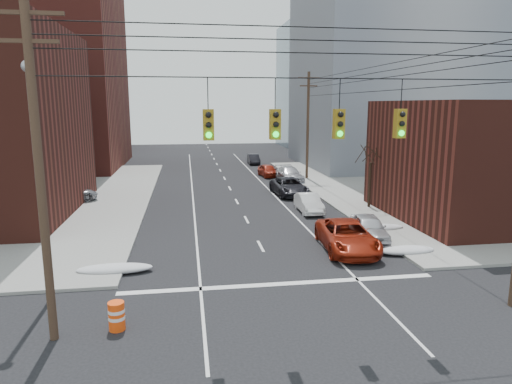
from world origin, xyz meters
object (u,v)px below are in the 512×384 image
object	(u,v)px
lot_car_c	(23,196)
parked_car_d	(289,174)
parked_car_a	(369,228)
lot_car_a	(54,195)
lot_car_d	(22,193)
lot_car_b	(66,194)
parked_car_b	(309,203)
parked_car_e	(268,171)
parked_car_c	(289,187)
parked_car_f	(253,159)
red_pickup	(347,236)
construction_barrel	(117,316)

from	to	relation	value
lot_car_c	parked_car_d	bearing A→B (deg)	-49.88
parked_car_a	parked_car_d	size ratio (longest dim) A/B	0.84
lot_car_a	lot_car_d	distance (m)	3.29
lot_car_a	lot_car_b	xyz separation A→B (m)	(0.86, 0.37, -0.01)
parked_car_b	parked_car_e	bearing A→B (deg)	91.06
lot_car_a	parked_car_e	bearing A→B (deg)	-49.43
parked_car_c	lot_car_c	xyz separation A→B (m)	(-21.33, -1.14, 0.07)
parked_car_f	lot_car_c	xyz separation A→B (m)	(-21.33, -22.36, 0.17)
red_pickup	parked_car_e	distance (m)	25.79
parked_car_d	lot_car_b	size ratio (longest dim) A/B	1.09
lot_car_a	lot_car_d	xyz separation A→B (m)	(-2.86, 1.63, -0.06)
parked_car_a	construction_barrel	xyz separation A→B (m)	(-12.90, -8.95, -0.21)
lot_car_c	parked_car_b	bearing A→B (deg)	-83.24
lot_car_b	parked_car_a	bearing A→B (deg)	-147.19
red_pickup	lot_car_b	size ratio (longest dim) A/B	1.20
red_pickup	parked_car_f	xyz separation A→B (m)	(0.31, 36.63, -0.14)
parked_car_b	parked_car_f	bearing A→B (deg)	91.06
lot_car_c	construction_barrel	bearing A→B (deg)	-134.24
parked_car_f	construction_barrel	size ratio (longest dim) A/B	3.85
parked_car_f	parked_car_d	bearing A→B (deg)	-82.53
parked_car_c	lot_car_c	size ratio (longest dim) A/B	1.17
parked_car_a	lot_car_b	bearing A→B (deg)	154.85
lot_car_b	parked_car_c	bearing A→B (deg)	-111.44
red_pickup	lot_car_d	bearing A→B (deg)	148.39
parked_car_a	lot_car_c	size ratio (longest dim) A/B	0.93
parked_car_e	lot_car_a	bearing A→B (deg)	-155.01
construction_barrel	lot_car_a	bearing A→B (deg)	109.86
parked_car_b	parked_car_c	distance (m)	6.49
parked_car_a	parked_car_d	bearing A→B (deg)	97.99
parked_car_b	lot_car_a	distance (m)	19.79
parked_car_b	lot_car_a	world-z (taller)	lot_car_a
lot_car_c	construction_barrel	xyz separation A→B (m)	(10.03, -21.57, -0.29)
parked_car_a	construction_barrel	size ratio (longest dim) A/B	4.21
lot_car_a	lot_car_d	world-z (taller)	lot_car_a
parked_car_e	lot_car_b	bearing A→B (deg)	-154.64
parked_car_b	lot_car_c	xyz separation A→B (m)	(-21.33, 5.35, 0.15)
red_pickup	parked_car_c	distance (m)	15.41
parked_car_c	lot_car_b	bearing A→B (deg)	179.65
parked_car_c	lot_car_d	distance (m)	21.94
parked_car_b	parked_car_c	size ratio (longest dim) A/B	0.76
red_pickup	lot_car_d	world-z (taller)	red_pickup
lot_car_d	construction_barrel	world-z (taller)	lot_car_d
lot_car_c	lot_car_d	distance (m)	1.69
parked_car_f	lot_car_a	distance (m)	29.43
lot_car_a	parked_car_c	bearing A→B (deg)	-77.09
red_pickup	parked_car_d	bearing A→B (deg)	89.74
parked_car_a	lot_car_a	xyz separation A→B (m)	(-20.67, 12.57, 0.09)
parked_car_a	parked_car_e	xyz separation A→B (m)	(-1.60, 24.14, -0.06)
lot_car_a	lot_car_c	distance (m)	2.25
parked_car_c	parked_car_e	bearing A→B (deg)	87.04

